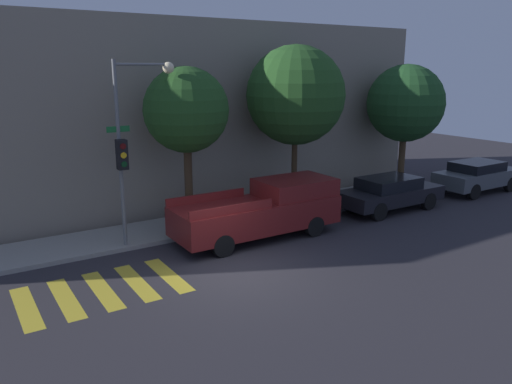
# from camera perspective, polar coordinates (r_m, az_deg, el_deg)

# --- Properties ---
(ground_plane) EXTENTS (60.00, 60.00, 0.00)m
(ground_plane) POSITION_cam_1_polar(r_m,az_deg,el_deg) (14.20, -2.39, -9.10)
(ground_plane) COLOR #2D2B30
(sidewalk) EXTENTS (26.00, 2.35, 0.14)m
(sidewalk) POSITION_cam_1_polar(r_m,az_deg,el_deg) (17.86, -9.46, -4.11)
(sidewalk) COLOR gray
(sidewalk) RESTS_ON ground
(building_row) EXTENTS (26.00, 6.00, 7.37)m
(building_row) POSITION_cam_1_polar(r_m,az_deg,el_deg) (21.38, -14.73, 8.52)
(building_row) COLOR gray
(building_row) RESTS_ON ground
(crosswalk) EXTENTS (4.08, 2.60, 0.00)m
(crosswalk) POSITION_cam_1_polar(r_m,az_deg,el_deg) (13.68, -17.14, -10.67)
(crosswalk) COLOR gold
(crosswalk) RESTS_ON ground
(traffic_light_pole) EXTENTS (2.22, 0.56, 5.82)m
(traffic_light_pole) POSITION_cam_1_polar(r_m,az_deg,el_deg) (15.61, -14.00, 6.57)
(traffic_light_pole) COLOR slate
(traffic_light_pole) RESTS_ON ground
(pickup_truck) EXTENTS (5.69, 1.99, 1.86)m
(pickup_truck) POSITION_cam_1_polar(r_m,az_deg,el_deg) (16.72, 0.92, -2.00)
(pickup_truck) COLOR maroon
(pickup_truck) RESTS_ON ground
(sedan_near_corner) EXTENTS (4.50, 1.78, 1.36)m
(sedan_near_corner) POSITION_cam_1_polar(r_m,az_deg,el_deg) (20.58, 15.03, -0.04)
(sedan_near_corner) COLOR black
(sedan_near_corner) RESTS_ON ground
(sedan_middle) EXTENTS (4.35, 1.79, 1.42)m
(sedan_middle) POSITION_cam_1_polar(r_m,az_deg,el_deg) (25.00, 23.97, 1.73)
(sedan_middle) COLOR #4C5156
(sedan_middle) RESTS_ON ground
(tree_near_corner) EXTENTS (2.87, 2.87, 5.64)m
(tree_near_corner) POSITION_cam_1_polar(r_m,az_deg,el_deg) (17.03, -7.98, 9.19)
(tree_near_corner) COLOR #42301E
(tree_near_corner) RESTS_ON ground
(tree_midblock) EXTENTS (3.77, 3.77, 6.43)m
(tree_midblock) POSITION_cam_1_polar(r_m,az_deg,el_deg) (19.34, 4.55, 10.93)
(tree_midblock) COLOR #42301E
(tree_midblock) RESTS_ON ground
(tree_far_end) EXTENTS (3.43, 3.43, 5.74)m
(tree_far_end) POSITION_cam_1_polar(r_m,az_deg,el_deg) (23.55, 16.73, 9.65)
(tree_far_end) COLOR #4C3823
(tree_far_end) RESTS_ON ground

